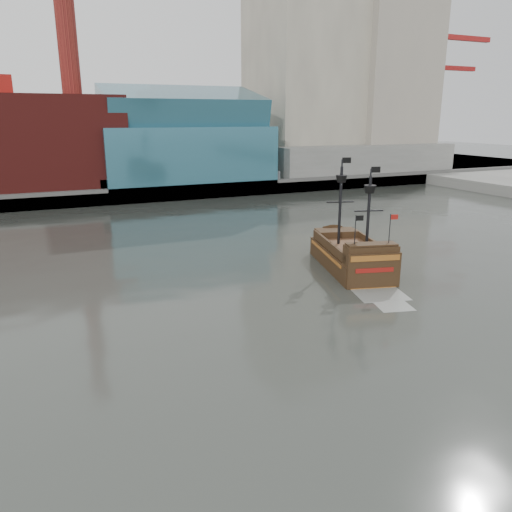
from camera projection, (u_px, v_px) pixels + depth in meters
name	position (u px, v px, depth m)	size (l,w,h in m)	color
ground	(375.00, 379.00, 27.13)	(400.00, 400.00, 0.00)	#242722
promenade_far	(112.00, 177.00, 107.67)	(220.00, 60.00, 2.00)	slate
seawall	(140.00, 195.00, 81.68)	(220.00, 1.00, 2.60)	#4C4C49
skyline	(136.00, 58.00, 96.80)	(149.00, 45.00, 62.00)	brown
crane_a	(434.00, 94.00, 124.92)	(22.50, 4.00, 32.25)	slate
crane_b	(434.00, 109.00, 138.44)	(19.10, 4.00, 26.25)	slate
pirate_ship	(351.00, 259.00, 46.41)	(7.96, 15.19, 10.90)	black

